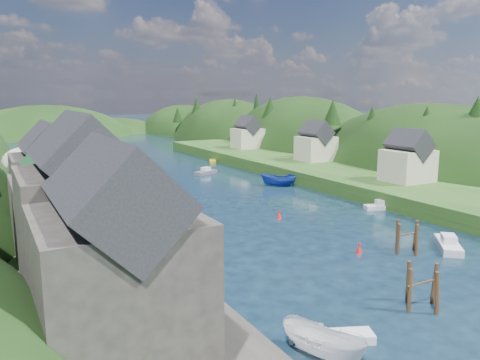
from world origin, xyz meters
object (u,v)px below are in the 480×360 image
piling_cluster_far (407,240)px  channel_buoy_near (359,249)px  channel_buoy_far (279,215)px  piling_cluster_near (422,290)px

piling_cluster_far → channel_buoy_near: size_ratio=3.48×
piling_cluster_far → channel_buoy_far: 17.94m
piling_cluster_far → channel_buoy_far: piling_cluster_far is taller
channel_buoy_near → piling_cluster_near: bearing=-111.2°
piling_cluster_near → channel_buoy_near: bearing=68.8°
piling_cluster_near → channel_buoy_far: (4.84, 26.92, -0.89)m
piling_cluster_near → piling_cluster_far: bearing=46.7°
piling_cluster_far → channel_buoy_near: piling_cluster_far is taller
piling_cluster_near → piling_cluster_far: piling_cluster_near is taller
channel_buoy_near → piling_cluster_far: bearing=-25.8°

